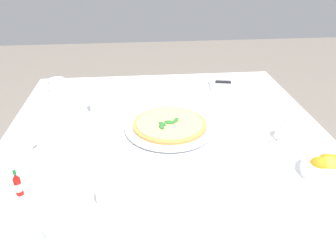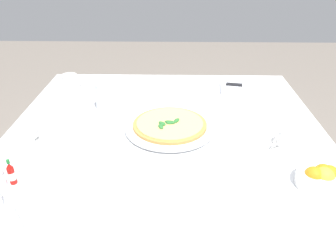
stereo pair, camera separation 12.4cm
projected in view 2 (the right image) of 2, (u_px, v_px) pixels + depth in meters
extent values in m
cube|color=white|center=(166.00, 134.00, 1.25)|extent=(1.19, 1.19, 0.02)
cube|color=white|center=(169.00, 103.00, 1.84)|extent=(1.19, 0.01, 0.28)
cube|color=white|center=(19.00, 164.00, 1.33)|extent=(0.01, 1.19, 0.28)
cube|color=white|center=(316.00, 168.00, 1.31)|extent=(0.01, 1.19, 0.28)
cylinder|color=brown|center=(80.00, 144.00, 1.88)|extent=(0.06, 0.06, 0.72)
cylinder|color=brown|center=(258.00, 146.00, 1.86)|extent=(0.06, 0.06, 0.72)
cylinder|color=white|center=(170.00, 129.00, 1.25)|extent=(0.20, 0.20, 0.01)
cylinder|color=white|center=(170.00, 127.00, 1.25)|extent=(0.34, 0.34, 0.01)
cylinder|color=#C68E47|center=(170.00, 125.00, 1.25)|extent=(0.28, 0.28, 0.01)
cylinder|color=#EFD17A|center=(170.00, 123.00, 1.24)|extent=(0.25, 0.25, 0.00)
ellipsoid|color=#2D7533|center=(162.00, 123.00, 1.23)|extent=(0.04, 0.04, 0.01)
ellipsoid|color=#2D7533|center=(161.00, 126.00, 1.21)|extent=(0.03, 0.04, 0.01)
ellipsoid|color=#2D7533|center=(169.00, 122.00, 1.24)|extent=(0.04, 0.02, 0.01)
ellipsoid|color=#2D7533|center=(171.00, 123.00, 1.23)|extent=(0.04, 0.02, 0.01)
ellipsoid|color=#2D7533|center=(177.00, 120.00, 1.25)|extent=(0.03, 0.04, 0.01)
cylinder|color=white|center=(96.00, 197.00, 0.93)|extent=(0.13, 0.13, 0.01)
cylinder|color=white|center=(95.00, 187.00, 0.91)|extent=(0.08, 0.08, 0.06)
torus|color=white|center=(92.00, 175.00, 0.95)|extent=(0.02, 0.04, 0.03)
cylinder|color=black|center=(94.00, 179.00, 0.90)|extent=(0.07, 0.07, 0.00)
cylinder|color=white|center=(45.00, 134.00, 1.23)|extent=(0.13, 0.13, 0.01)
cylinder|color=white|center=(44.00, 127.00, 1.21)|extent=(0.08, 0.08, 0.05)
torus|color=white|center=(36.00, 133.00, 1.17)|extent=(0.01, 0.04, 0.03)
cylinder|color=black|center=(43.00, 121.00, 1.20)|extent=(0.07, 0.07, 0.00)
cylinder|color=white|center=(71.00, 88.00, 1.60)|extent=(0.13, 0.13, 0.01)
cylinder|color=white|center=(70.00, 81.00, 1.59)|extent=(0.08, 0.08, 0.06)
torus|color=white|center=(80.00, 80.00, 1.60)|extent=(0.04, 0.02, 0.03)
cylinder|color=black|center=(69.00, 76.00, 1.57)|extent=(0.07, 0.07, 0.00)
cylinder|color=white|center=(287.00, 146.00, 1.15)|extent=(0.13, 0.13, 0.01)
cylinder|color=white|center=(289.00, 138.00, 1.14)|extent=(0.08, 0.08, 0.06)
torus|color=white|center=(277.00, 141.00, 1.12)|extent=(0.03, 0.02, 0.03)
cylinder|color=black|center=(290.00, 131.00, 1.12)|extent=(0.07, 0.07, 0.00)
cylinder|color=white|center=(104.00, 96.00, 1.39)|extent=(0.07, 0.07, 0.11)
cylinder|color=silver|center=(104.00, 99.00, 1.40)|extent=(0.06, 0.06, 0.08)
cube|color=white|center=(244.00, 88.00, 1.58)|extent=(0.23, 0.15, 0.02)
cube|color=silver|center=(255.00, 87.00, 1.57)|extent=(0.12, 0.04, 0.01)
cube|color=black|center=(234.00, 85.00, 1.58)|extent=(0.08, 0.03, 0.01)
cylinder|color=white|center=(323.00, 179.00, 0.96)|extent=(0.15, 0.15, 0.04)
sphere|color=orange|center=(329.00, 174.00, 0.96)|extent=(0.05, 0.05, 0.05)
sphere|color=orange|center=(323.00, 173.00, 0.96)|extent=(0.05, 0.05, 0.05)
sphere|color=orange|center=(314.00, 176.00, 0.95)|extent=(0.06, 0.06, 0.06)
sphere|color=yellow|center=(324.00, 177.00, 0.95)|extent=(0.06, 0.06, 0.06)
cylinder|color=#B7140F|center=(12.00, 176.00, 0.97)|extent=(0.02, 0.02, 0.05)
cylinder|color=white|center=(12.00, 176.00, 0.97)|extent=(0.02, 0.02, 0.02)
cone|color=#B7140F|center=(9.00, 166.00, 0.95)|extent=(0.02, 0.02, 0.02)
cylinder|color=#1E722D|center=(8.00, 162.00, 0.94)|extent=(0.01, 0.01, 0.01)
cylinder|color=white|center=(23.00, 176.00, 0.98)|extent=(0.03, 0.03, 0.04)
cylinder|color=white|center=(24.00, 177.00, 0.98)|extent=(0.02, 0.02, 0.03)
sphere|color=silver|center=(22.00, 169.00, 0.97)|extent=(0.02, 0.02, 0.02)
cylinder|color=white|center=(1.00, 180.00, 0.96)|extent=(0.03, 0.03, 0.04)
cylinder|color=#38332D|center=(2.00, 181.00, 0.97)|extent=(0.02, 0.02, 0.03)
cube|color=white|center=(21.00, 221.00, 0.81)|extent=(0.06, 0.07, 0.06)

